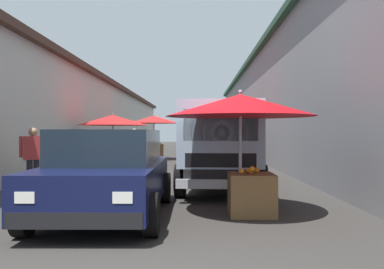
# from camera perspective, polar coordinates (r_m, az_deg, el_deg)

# --- Properties ---
(ground) EXTENTS (90.00, 90.00, 0.00)m
(ground) POSITION_cam_1_polar(r_m,az_deg,el_deg) (16.25, -2.32, -4.68)
(ground) COLOR #33302D
(building_left_whitewash) EXTENTS (49.80, 7.50, 4.24)m
(building_left_whitewash) POSITION_cam_1_polar(r_m,az_deg,el_deg) (20.20, -23.35, 2.32)
(building_left_whitewash) COLOR beige
(building_left_whitewash) RESTS_ON ground
(building_right_concrete) EXTENTS (49.80, 7.50, 5.53)m
(building_right_concrete) POSITION_cam_1_polar(r_m,az_deg,el_deg) (19.57, 20.26, 4.27)
(building_right_concrete) COLOR gray
(building_right_concrete) RESTS_ON ground
(fruit_stall_near_right) EXTENTS (2.70, 2.70, 2.15)m
(fruit_stall_near_right) POSITION_cam_1_polar(r_m,az_deg,el_deg) (15.75, -11.24, 1.19)
(fruit_stall_near_right) COLOR #9E9EA3
(fruit_stall_near_right) RESTS_ON ground
(fruit_stall_far_left) EXTENTS (2.17, 2.17, 2.40)m
(fruit_stall_far_left) POSITION_cam_1_polar(r_m,az_deg,el_deg) (22.06, 3.49, 1.31)
(fruit_stall_far_left) COLOR #9E9EA3
(fruit_stall_far_left) RESTS_ON ground
(fruit_stall_far_right) EXTENTS (2.36, 2.36, 2.13)m
(fruit_stall_far_right) POSITION_cam_1_polar(r_m,az_deg,el_deg) (16.71, 2.86, 1.08)
(fruit_stall_far_right) COLOR #9E9EA3
(fruit_stall_far_right) RESTS_ON ground
(fruit_stall_mid_lane) EXTENTS (2.56, 2.56, 2.14)m
(fruit_stall_mid_lane) POSITION_cam_1_polar(r_m,az_deg,el_deg) (6.93, 7.07, 2.34)
(fruit_stall_mid_lane) COLOR #9E9EA3
(fruit_stall_mid_lane) RESTS_ON ground
(fruit_stall_near_left) EXTENTS (2.58, 2.58, 2.35)m
(fruit_stall_near_left) POSITION_cam_1_polar(r_m,az_deg,el_deg) (20.86, -5.36, 1.38)
(fruit_stall_near_left) COLOR #9E9EA3
(fruit_stall_near_left) RESTS_ON ground
(hatchback_car) EXTENTS (3.93, 1.96, 1.45)m
(hatchback_car) POSITION_cam_1_polar(r_m,az_deg,el_deg) (6.94, -11.72, -5.25)
(hatchback_car) COLOR #0F1438
(hatchback_car) RESTS_ON ground
(delivery_truck) EXTENTS (5.01, 2.19, 2.08)m
(delivery_truck) POSITION_cam_1_polar(r_m,az_deg,el_deg) (9.36, 4.09, -1.96)
(delivery_truck) COLOR black
(delivery_truck) RESTS_ON ground
(vendor_by_crates) EXTENTS (0.37, 0.57, 1.53)m
(vendor_by_crates) POSITION_cam_1_polar(r_m,az_deg,el_deg) (10.43, -21.60, -2.69)
(vendor_by_crates) COLOR #232328
(vendor_by_crates) RESTS_ON ground
(vendor_in_shade) EXTENTS (0.33, 0.62, 1.60)m
(vendor_in_shade) POSITION_cam_1_polar(r_m,az_deg,el_deg) (19.90, -8.16, -1.12)
(vendor_in_shade) COLOR #232328
(vendor_in_shade) RESTS_ON ground
(parked_scooter) EXTENTS (1.67, 0.58, 1.14)m
(parked_scooter) POSITION_cam_1_polar(r_m,az_deg,el_deg) (17.22, -8.46, -2.91)
(parked_scooter) COLOR black
(parked_scooter) RESTS_ON ground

